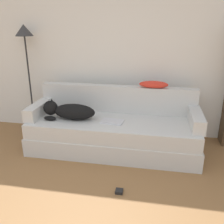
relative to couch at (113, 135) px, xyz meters
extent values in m
cube|color=silver|center=(-0.21, 0.68, 1.13)|extent=(7.66, 0.06, 2.70)
cube|color=silver|center=(0.00, 0.00, -0.10)|extent=(2.30, 0.85, 0.25)
cube|color=silver|center=(0.00, -0.01, 0.13)|extent=(2.26, 0.81, 0.20)
cube|color=silver|center=(0.00, 0.35, 0.42)|extent=(2.26, 0.15, 0.39)
cube|color=silver|center=(-1.07, -0.01, 0.32)|extent=(0.15, 0.66, 0.18)
cube|color=silver|center=(1.07, -0.01, 0.32)|extent=(0.15, 0.66, 0.18)
ellipsoid|color=black|center=(-0.53, -0.06, 0.33)|extent=(0.57, 0.25, 0.21)
sphere|color=black|center=(-0.87, -0.06, 0.37)|extent=(0.20, 0.20, 0.20)
cone|color=black|center=(-0.87, -0.12, 0.44)|extent=(0.07, 0.07, 0.09)
cone|color=black|center=(-0.87, -0.01, 0.44)|extent=(0.07, 0.07, 0.09)
ellipsoid|color=black|center=(-0.84, -0.17, 0.26)|extent=(0.17, 0.06, 0.06)
cube|color=silver|center=(0.00, -0.08, 0.24)|extent=(0.31, 0.22, 0.02)
ellipsoid|color=red|center=(0.51, 0.34, 0.67)|extent=(0.40, 0.18, 0.10)
cylinder|color=#232326|center=(-1.42, 0.45, -0.21)|extent=(0.27, 0.27, 0.02)
cylinder|color=#232326|center=(-1.42, 0.45, 0.55)|extent=(0.02, 0.02, 1.48)
cone|color=#333333|center=(-1.42, 0.45, 1.37)|extent=(0.27, 0.27, 0.17)
cube|color=black|center=(0.23, -0.93, -0.20)|extent=(0.08, 0.08, 0.03)
camera|label=1|loc=(0.55, -3.10, 1.48)|focal=40.00mm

